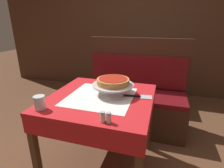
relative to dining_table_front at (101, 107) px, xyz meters
name	(u,v)px	position (x,y,z in m)	size (l,w,h in m)	color
ground_plane	(102,166)	(0.00, 0.00, -0.65)	(14.00, 14.00, 0.00)	brown
dining_table_front	(101,107)	(0.00, 0.00, 0.00)	(0.87, 0.87, 0.75)	red
dining_table_rear	(147,67)	(0.22, 1.69, -0.02)	(0.67, 0.67, 0.75)	#1E6B33
booth_bench	(134,103)	(0.15, 0.82, -0.32)	(1.31, 0.54, 1.16)	#3D2316
back_wall_panel	(140,30)	(0.00, 2.18, 0.55)	(6.00, 0.04, 2.40)	#4C2D1E
pizza_pan_stand	(113,85)	(0.09, 0.08, 0.18)	(0.36, 0.36, 0.09)	#ADADB2
deep_dish_pizza	(113,81)	(0.09, 0.08, 0.22)	(0.28, 0.28, 0.05)	#C68E47
pizza_server	(139,96)	(0.31, 0.08, 0.10)	(0.25, 0.09, 0.01)	#BCBCC1
water_glass_near	(40,103)	(-0.34, -0.34, 0.15)	(0.08, 0.08, 0.10)	silver
salt_shaker	(103,117)	(0.15, -0.37, 0.13)	(0.03, 0.03, 0.07)	silver
pepper_shaker	(109,118)	(0.19, -0.37, 0.13)	(0.03, 0.03, 0.07)	silver
condiment_caddy	(145,56)	(0.18, 1.72, 0.15)	(0.11, 0.11, 0.18)	black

